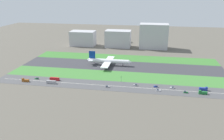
{
  "coord_description": "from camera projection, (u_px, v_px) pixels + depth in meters",
  "views": [
    {
      "loc": [
        39.87,
        -304.99,
        101.32
      ],
      "look_at": [
        -6.87,
        -36.5,
        6.0
      ],
      "focal_mm": 36.56,
      "sensor_mm": 36.0,
      "label": 1
    }
  ],
  "objects": [
    {
      "name": "grass_median_south",
      "position": [
        117.0,
        76.0,
        285.38
      ],
      "size": [
        280.0,
        36.0,
        0.1
      ],
      "primitive_type": "cube",
      "color": "#427F38",
      "rests_on": "ground_plane"
    },
    {
      "name": "office_tower",
      "position": [
        154.0,
        36.0,
        415.02
      ],
      "size": [
        50.79,
        27.99,
        44.83
      ],
      "primitive_type": "cube",
      "color": "#B2B2B7",
      "rests_on": "ground_plane"
    },
    {
      "name": "highway_centerline",
      "position": [
        112.0,
        86.0,
        255.6
      ],
      "size": [
        266.0,
        0.5,
        0.01
      ],
      "primitive_type": "cube",
      "color": "silver",
      "rests_on": "highway"
    },
    {
      "name": "truck_2",
      "position": [
        25.0,
        80.0,
        267.11
      ],
      "size": [
        8.4,
        2.5,
        4.0
      ],
      "rotation": [
        0.0,
        0.0,
        3.14
      ],
      "color": "brown",
      "rests_on": "highway"
    },
    {
      "name": "highway",
      "position": [
        112.0,
        86.0,
        255.62
      ],
      "size": [
        280.0,
        28.0,
        0.1
      ],
      "primitive_type": "cube",
      "color": "#4C4C4F",
      "rests_on": "ground_plane"
    },
    {
      "name": "fuel_tank_west",
      "position": [
        122.0,
        38.0,
        472.07
      ],
      "size": [
        18.62,
        18.62,
        14.93
      ],
      "primitive_type": "cylinder",
      "color": "silver",
      "rests_on": "ground_plane"
    },
    {
      "name": "hangar_building",
      "position": [
        118.0,
        39.0,
        427.88
      ],
      "size": [
        46.89,
        26.93,
        31.15
      ],
      "primitive_type": "cube",
      "color": "#B2B2B7",
      "rests_on": "ground_plane"
    },
    {
      "name": "car_4",
      "position": [
        172.0,
        87.0,
        249.35
      ],
      "size": [
        4.4,
        1.8,
        2.0
      ],
      "color": "silver",
      "rests_on": "highway"
    },
    {
      "name": "traffic_light",
      "position": [
        121.0,
        79.0,
        264.98
      ],
      "size": [
        0.36,
        0.5,
        7.2
      ],
      "color": "#4C4C51",
      "rests_on": "highway"
    },
    {
      "name": "car_3",
      "position": [
        107.0,
        87.0,
        251.48
      ],
      "size": [
        4.4,
        1.8,
        2.0
      ],
      "rotation": [
        0.0,
        0.0,
        3.14
      ],
      "color": "#99999E",
      "rests_on": "highway"
    },
    {
      "name": "car_2",
      "position": [
        156.0,
        86.0,
        252.22
      ],
      "size": [
        4.4,
        1.8,
        2.0
      ],
      "color": "navy",
      "rests_on": "highway"
    },
    {
      "name": "car_6",
      "position": [
        186.0,
        92.0,
        237.98
      ],
      "size": [
        4.4,
        1.8,
        2.0
      ],
      "rotation": [
        0.0,
        0.0,
        3.14
      ],
      "color": "#19662D",
      "rests_on": "highway"
    },
    {
      "name": "runway",
      "position": [
        121.0,
        66.0,
        323.51
      ],
      "size": [
        280.0,
        46.0,
        0.1
      ],
      "primitive_type": "cube",
      "color": "#38383D",
      "rests_on": "ground_plane"
    },
    {
      "name": "airliner",
      "position": [
        108.0,
        61.0,
        324.52
      ],
      "size": [
        65.0,
        56.0,
        19.7
      ],
      "color": "white",
      "rests_on": "runway"
    },
    {
      "name": "bus_1",
      "position": [
        51.0,
        82.0,
        261.82
      ],
      "size": [
        11.6,
        2.5,
        3.5
      ],
      "rotation": [
        0.0,
        0.0,
        3.14
      ],
      "color": "#99999E",
      "rests_on": "highway"
    },
    {
      "name": "truck_1",
      "position": [
        204.0,
        89.0,
        243.84
      ],
      "size": [
        8.4,
        2.5,
        4.0
      ],
      "color": "navy",
      "rests_on": "highway"
    },
    {
      "name": "bus_0",
      "position": [
        55.0,
        79.0,
        271.16
      ],
      "size": [
        11.6,
        2.5,
        3.5
      ],
      "color": "#B2191E",
      "rests_on": "highway"
    },
    {
      "name": "truck_0",
      "position": [
        203.0,
        93.0,
        235.0
      ],
      "size": [
        8.4,
        2.5,
        4.0
      ],
      "rotation": [
        0.0,
        0.0,
        3.14
      ],
      "color": "#19662D",
      "rests_on": "highway"
    },
    {
      "name": "car_1",
      "position": [
        136.0,
        85.0,
        255.86
      ],
      "size": [
        4.4,
        1.8,
        2.0
      ],
      "color": "#99999E",
      "rests_on": "highway"
    },
    {
      "name": "terminal_building",
      "position": [
        83.0,
        38.0,
        439.48
      ],
      "size": [
        46.62,
        27.35,
        28.01
      ],
      "primitive_type": "cube",
      "color": "#B2B2B7",
      "rests_on": "ground_plane"
    },
    {
      "name": "grass_median_north",
      "position": [
        125.0,
        58.0,
        361.64
      ],
      "size": [
        280.0,
        36.0,
        0.1
      ],
      "primitive_type": "cube",
      "color": "#3D7A33",
      "rests_on": "ground_plane"
    },
    {
      "name": "car_5",
      "position": [
        158.0,
        90.0,
        242.55
      ],
      "size": [
        4.4,
        1.8,
        2.0
      ],
      "rotation": [
        0.0,
        0.0,
        3.14
      ],
      "color": "silver",
      "rests_on": "highway"
    },
    {
      "name": "ground_plane",
      "position": [
        121.0,
        66.0,
        323.52
      ],
      "size": [
        800.0,
        800.0,
        0.0
      ],
      "primitive_type": "plane",
      "color": "#5B564C"
    },
    {
      "name": "car_0",
      "position": [
        37.0,
        78.0,
        275.14
      ],
      "size": [
        4.4,
        1.8,
        2.0
      ],
      "color": "#19662D",
      "rests_on": "highway"
    }
  ]
}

